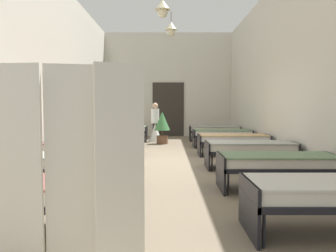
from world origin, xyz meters
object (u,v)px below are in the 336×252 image
object	(u,v)px
bed_left_row_0	(0,193)
bed_left_row_5	(122,130)
privacy_screen	(69,167)
bed_right_row_3	(233,139)
bed_left_row_2	(87,148)
bed_right_row_4	(222,134)
bed_right_row_2	(249,148)
bed_right_row_5	(214,130)
nurse_near_aisle	(155,128)
bed_left_row_3	(103,139)
potted_plant	(162,124)
bed_left_row_1	(58,163)
bed_right_row_1	(278,163)
bed_left_row_4	(114,134)

from	to	relation	value
bed_left_row_0	bed_left_row_5	bearing A→B (deg)	90.00
privacy_screen	bed_right_row_3	bearing A→B (deg)	57.57
privacy_screen	bed_left_row_2	bearing A→B (deg)	91.33
bed_right_row_4	bed_left_row_5	distance (m)	4.02
bed_right_row_2	bed_right_row_5	size ratio (longest dim) A/B	1.00
bed_left_row_0	privacy_screen	size ratio (longest dim) A/B	1.12
bed_left_row_2	nurse_near_aisle	xyz separation A→B (m)	(1.28, 5.45, 0.09)
bed_left_row_0	bed_left_row_3	world-z (taller)	same
bed_right_row_3	potted_plant	bearing A→B (deg)	125.07
bed_right_row_5	potted_plant	xyz separation A→B (m)	(-1.99, -0.97, 0.26)
bed_right_row_4	nurse_near_aisle	bearing A→B (deg)	143.96
bed_left_row_5	nurse_near_aisle	distance (m)	1.31
bed_left_row_5	bed_right_row_5	size ratio (longest dim) A/B	1.00
bed_left_row_3	potted_plant	size ratio (longest dim) A/B	1.64
nurse_near_aisle	bed_left_row_1	bearing A→B (deg)	107.29
bed_right_row_1	bed_right_row_4	world-z (taller)	same
bed_left_row_1	bed_left_row_3	distance (m)	3.80
bed_left_row_1	bed_right_row_1	world-z (taller)	same
bed_left_row_0	nurse_near_aisle	size ratio (longest dim) A/B	1.28
bed_right_row_4	nurse_near_aisle	xyz separation A→B (m)	(-2.27, 1.65, 0.09)
bed_left_row_2	nurse_near_aisle	distance (m)	5.60
bed_right_row_1	bed_left_row_3	xyz separation A→B (m)	(-3.54, 3.80, 0.00)
bed_right_row_4	bed_left_row_4	bearing A→B (deg)	180.00
bed_left_row_1	bed_right_row_2	world-z (taller)	same
bed_left_row_1	bed_right_row_2	distance (m)	4.02
bed_left_row_0	nurse_near_aisle	distance (m)	9.34
bed_left_row_0	bed_right_row_5	world-z (taller)	same
bed_right_row_2	bed_left_row_3	bearing A→B (deg)	151.81
bed_right_row_5	potted_plant	world-z (taller)	potted_plant
bed_left_row_2	potted_plant	distance (m)	4.99
bed_right_row_5	privacy_screen	world-z (taller)	privacy_screen
bed_right_row_2	privacy_screen	xyz separation A→B (m)	(-2.59, -4.54, 0.41)
bed_left_row_4	nurse_near_aisle	distance (m)	2.09
bed_right_row_1	bed_left_row_0	bearing A→B (deg)	-151.81
bed_left_row_0	potted_plant	xyz separation A→B (m)	(1.55, 8.53, 0.26)
bed_left_row_1	potted_plant	xyz separation A→B (m)	(1.55, 6.63, 0.26)
bed_left_row_3	bed_right_row_1	bearing A→B (deg)	-46.99
bed_left_row_3	privacy_screen	bearing A→B (deg)	-81.61
bed_right_row_2	bed_left_row_4	bearing A→B (deg)	133.01
bed_right_row_2	bed_left_row_2	bearing A→B (deg)	180.00
bed_right_row_5	privacy_screen	bearing A→B (deg)	-104.22
bed_left_row_5	bed_right_row_5	bearing A→B (deg)	0.00
bed_left_row_3	privacy_screen	xyz separation A→B (m)	(0.95, -6.44, 0.41)
bed_left_row_0	bed_right_row_4	distance (m)	8.39
bed_right_row_3	bed_right_row_1	bearing A→B (deg)	-90.00
bed_right_row_4	bed_left_row_5	bearing A→B (deg)	151.81
bed_left_row_4	bed_right_row_2	bearing A→B (deg)	-46.99
bed_right_row_4	nurse_near_aisle	distance (m)	2.80
bed_right_row_2	nurse_near_aisle	distance (m)	5.90
bed_left_row_1	bed_left_row_5	bearing A→B (deg)	90.00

